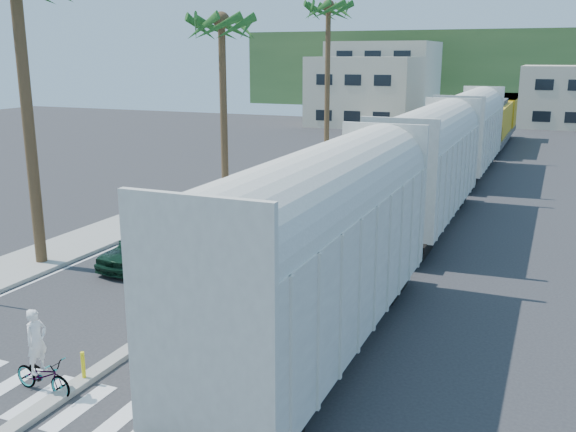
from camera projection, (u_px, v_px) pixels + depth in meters
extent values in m
plane|color=#28282B|center=(110.00, 366.00, 17.29)|extent=(140.00, 140.00, 0.00)
cube|color=gray|center=(244.00, 180.00, 42.82)|extent=(3.00, 90.00, 0.15)
cube|color=black|center=(445.00, 187.00, 40.69)|extent=(0.12, 100.00, 0.06)
cube|color=black|center=(469.00, 189.00, 40.15)|extent=(0.12, 100.00, 0.06)
cube|color=gray|center=(342.00, 207.00, 35.15)|extent=(0.45, 60.00, 0.15)
cylinder|color=yellow|center=(83.00, 365.00, 16.28)|extent=(0.10, 0.10, 0.70)
cylinder|color=yellow|center=(151.00, 321.00, 18.96)|extent=(0.10, 0.10, 0.70)
cylinder|color=yellow|center=(203.00, 288.00, 21.64)|extent=(0.10, 0.10, 0.70)
cylinder|color=yellow|center=(243.00, 263.00, 24.32)|extent=(0.10, 0.10, 0.70)
cylinder|color=yellow|center=(275.00, 242.00, 27.00)|extent=(0.10, 0.10, 0.70)
cylinder|color=yellow|center=(301.00, 225.00, 29.68)|extent=(0.10, 0.10, 0.70)
cylinder|color=yellow|center=(323.00, 211.00, 32.36)|extent=(0.10, 0.10, 0.70)
cylinder|color=yellow|center=(342.00, 199.00, 35.05)|extent=(0.10, 0.10, 0.70)
cylinder|color=yellow|center=(358.00, 189.00, 37.73)|extent=(0.10, 0.10, 0.70)
cylinder|color=yellow|center=(372.00, 180.00, 40.41)|extent=(0.10, 0.10, 0.70)
cylinder|color=yellow|center=(384.00, 172.00, 43.09)|extent=(0.10, 0.10, 0.70)
cylinder|color=yellow|center=(395.00, 166.00, 45.77)|extent=(0.10, 0.10, 0.70)
cylinder|color=yellow|center=(404.00, 159.00, 48.45)|extent=(0.10, 0.10, 0.70)
cylinder|color=yellow|center=(413.00, 154.00, 51.13)|extent=(0.10, 0.10, 0.70)
cylinder|color=yellow|center=(420.00, 149.00, 53.81)|extent=(0.10, 0.10, 0.70)
cube|color=silver|center=(57.00, 401.00, 15.50)|extent=(14.00, 2.20, 0.01)
cube|color=silver|center=(267.00, 183.00, 42.20)|extent=(0.12, 90.00, 0.01)
cube|color=silver|center=(407.00, 194.00, 38.69)|extent=(0.12, 90.00, 0.01)
cube|color=beige|center=(321.00, 263.00, 17.29)|extent=(3.00, 12.88, 3.40)
cylinder|color=beige|center=(322.00, 201.00, 16.87)|extent=(2.90, 12.58, 2.90)
cube|color=black|center=(320.00, 338.00, 17.82)|extent=(2.60, 12.88, 1.00)
cube|color=beige|center=(428.00, 172.00, 30.69)|extent=(3.00, 12.88, 3.40)
cylinder|color=beige|center=(430.00, 137.00, 30.28)|extent=(2.90, 12.58, 2.90)
cube|color=black|center=(426.00, 217.00, 31.23)|extent=(2.60, 12.88, 1.00)
cube|color=beige|center=(470.00, 137.00, 44.10)|extent=(3.00, 12.88, 3.40)
cylinder|color=beige|center=(472.00, 112.00, 43.68)|extent=(2.90, 12.58, 2.90)
cube|color=black|center=(468.00, 168.00, 44.63)|extent=(2.60, 12.88, 1.00)
cube|color=#4C4C4F|center=(492.00, 135.00, 58.80)|extent=(3.00, 17.00, 0.50)
cube|color=#BA9D12|center=(493.00, 119.00, 57.53)|extent=(2.70, 12.24, 2.60)
cube|color=#BA9D12|center=(500.00, 110.00, 63.51)|extent=(3.00, 3.74, 3.20)
cube|color=black|center=(492.00, 142.00, 58.94)|extent=(2.60, 13.60, 0.90)
cylinder|color=brown|center=(29.00, 127.00, 24.33)|extent=(0.44, 0.44, 11.00)
cylinder|color=brown|center=(224.00, 109.00, 38.87)|extent=(0.44, 0.44, 10.00)
sphere|color=#19511E|center=(221.00, 20.00, 37.62)|extent=(3.20, 3.20, 3.20)
cylinder|color=brown|center=(327.00, 81.00, 54.60)|extent=(0.44, 0.44, 12.00)
sphere|color=#19511E|center=(328.00, 6.00, 53.10)|extent=(3.20, 3.20, 3.20)
cube|color=beige|center=(365.00, 91.00, 75.88)|extent=(12.00, 10.00, 8.00)
cube|color=beige|center=(383.00, 78.00, 90.69)|extent=(14.00, 12.00, 10.00)
cube|color=beige|center=(575.00, 97.00, 74.47)|extent=(12.00, 10.00, 7.00)
cube|color=#385628|center=(495.00, 69.00, 105.20)|extent=(80.00, 20.00, 12.00)
imported|color=black|center=(146.00, 247.00, 25.46)|extent=(2.52, 4.75, 1.52)
imported|color=black|center=(225.00, 217.00, 30.38)|extent=(1.93, 4.30, 1.36)
imported|color=black|center=(271.00, 198.00, 34.83)|extent=(2.32, 4.46, 1.22)
imported|color=#A7AAAC|center=(309.00, 183.00, 38.70)|extent=(2.45, 4.83, 1.31)
imported|color=#9EA0A5|center=(43.00, 375.00, 15.81)|extent=(0.91, 1.89, 0.94)
imported|color=white|center=(36.00, 341.00, 15.63)|extent=(0.66, 0.49, 1.64)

